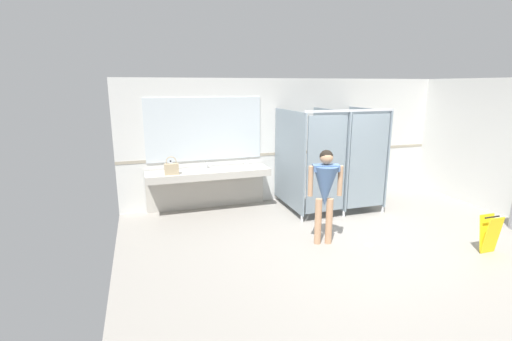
{
  "coord_description": "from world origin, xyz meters",
  "views": [
    {
      "loc": [
        -3.26,
        -4.77,
        2.53
      ],
      "look_at": [
        -1.55,
        0.58,
        1.2
      ],
      "focal_mm": 25.44,
      "sensor_mm": 36.0,
      "label": 1
    }
  ],
  "objects": [
    {
      "name": "paper_cup",
      "position": [
        -1.24,
        2.15,
        0.91
      ],
      "size": [
        0.07,
        0.07,
        0.1
      ],
      "primitive_type": "cylinder",
      "color": "white",
      "rests_on": "vanity_counter"
    },
    {
      "name": "vanity_counter",
      "position": [
        -2.02,
        2.34,
        0.64
      ],
      "size": [
        2.47,
        0.6,
        0.97
      ],
      "color": "#B2ADA3",
      "rests_on": "ground_plane"
    },
    {
      "name": "bathroom_stalls",
      "position": [
        0.43,
        1.61,
        1.09
      ],
      "size": [
        1.86,
        1.51,
        2.09
      ],
      "color": "gray",
      "rests_on": "ground_plane"
    },
    {
      "name": "mirror_panel",
      "position": [
        -2.02,
        2.56,
        1.65
      ],
      "size": [
        2.37,
        0.02,
        1.27
      ],
      "primitive_type": "cube",
      "color": "silver",
      "rests_on": "wall_back"
    },
    {
      "name": "handbag",
      "position": [
        -2.75,
        2.1,
        0.98
      ],
      "size": [
        0.26,
        0.11,
        0.35
      ],
      "color": "tan",
      "rests_on": "vanity_counter"
    },
    {
      "name": "floor_drain_cover",
      "position": [
        0.13,
        -0.16,
        0.0
      ],
      "size": [
        0.14,
        0.14,
        0.01
      ],
      "primitive_type": "cylinder",
      "color": "#B7BABF",
      "rests_on": "ground_plane"
    },
    {
      "name": "soap_dispenser",
      "position": [
        -2.74,
        2.43,
        0.95
      ],
      "size": [
        0.07,
        0.07,
        0.21
      ],
      "color": "white",
      "rests_on": "vanity_counter"
    },
    {
      "name": "wet_floor_sign",
      "position": [
        1.72,
        -0.94,
        0.31
      ],
      "size": [
        0.28,
        0.19,
        0.59
      ],
      "color": "yellow",
      "rests_on": "ground_plane"
    },
    {
      "name": "wall_back_tile_band",
      "position": [
        0.0,
        2.57,
        1.05
      ],
      "size": [
        7.56,
        0.01,
        0.06
      ],
      "primitive_type": "cube",
      "color": "#9E937F",
      "rests_on": "wall_back"
    },
    {
      "name": "ground_plane",
      "position": [
        0.0,
        0.0,
        -0.05
      ],
      "size": [
        7.56,
        5.75,
        0.1
      ],
      "primitive_type": "cube",
      "color": "gray"
    },
    {
      "name": "wall_back",
      "position": [
        0.0,
        2.63,
        1.33
      ],
      "size": [
        7.56,
        0.12,
        2.67
      ],
      "primitive_type": "cube",
      "color": "silver",
      "rests_on": "ground_plane"
    },
    {
      "name": "person_standing",
      "position": [
        -0.54,
        0.14,
        0.97
      ],
      "size": [
        0.54,
        0.49,
        1.55
      ],
      "color": "tan",
      "rests_on": "ground_plane"
    }
  ]
}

